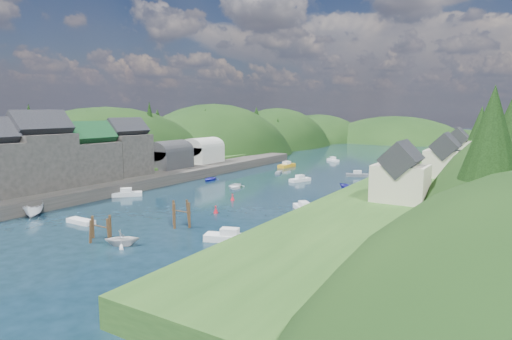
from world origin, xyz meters
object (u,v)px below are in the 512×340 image
Objects in this scene: channel_buoy_near at (216,210)px; channel_buoy_far at (232,197)px; piling_cluster_near at (101,231)px; piling_cluster_far at (181,216)px.

channel_buoy_near and channel_buoy_far have the same top height.
piling_cluster_far is at bearing 66.76° from piling_cluster_near.
channel_buoy_near is at bearing 94.01° from piling_cluster_far.
piling_cluster_far reaches higher than piling_cluster_near.
piling_cluster_near reaches higher than channel_buoy_near.
piling_cluster_near is at bearing -101.21° from channel_buoy_near.
channel_buoy_near is (3.44, 17.38, -0.58)m from piling_cluster_near.
piling_cluster_far is at bearing -85.99° from channel_buoy_near.
piling_cluster_near is 25.91m from channel_buoy_far.
piling_cluster_far is at bearing -78.04° from channel_buoy_far.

